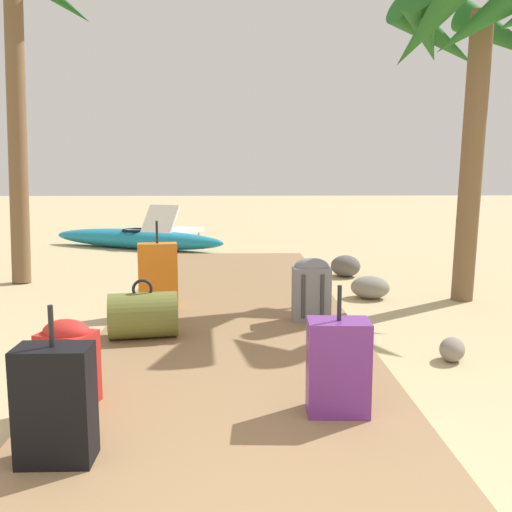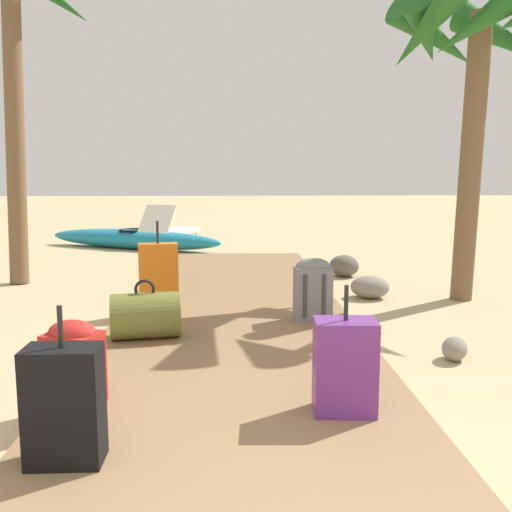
# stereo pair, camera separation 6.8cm
# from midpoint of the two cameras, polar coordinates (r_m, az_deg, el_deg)

# --- Properties ---
(ground_plane) EXTENTS (60.00, 60.00, 0.00)m
(ground_plane) POSITION_cam_midpoint_polar(r_m,az_deg,el_deg) (4.79, -2.15, -8.58)
(ground_plane) COLOR tan
(boardwalk) EXTENTS (2.17, 7.77, 0.08)m
(boardwalk) POSITION_cam_midpoint_polar(r_m,az_deg,el_deg) (5.53, -2.09, -5.84)
(boardwalk) COLOR olive
(boardwalk) RESTS_ON ground
(backpack_grey) EXTENTS (0.34, 0.22, 0.57)m
(backpack_grey) POSITION_cam_midpoint_polar(r_m,az_deg,el_deg) (5.11, 5.96, -3.19)
(backpack_grey) COLOR slate
(backpack_grey) RESTS_ON boardwalk
(suitcase_purple) EXTENTS (0.35, 0.24, 0.72)m
(suitcase_purple) POSITION_cam_midpoint_polar(r_m,az_deg,el_deg) (3.21, 8.84, -10.91)
(suitcase_purple) COLOR #6B2D84
(suitcase_purple) RESTS_ON boardwalk
(duffel_bag_olive) EXTENTS (0.59, 0.45, 0.48)m
(duffel_bag_olive) POSITION_cam_midpoint_polar(r_m,az_deg,el_deg) (4.66, -10.85, -5.83)
(duffel_bag_olive) COLOR olive
(duffel_bag_olive) RESTS_ON boardwalk
(backpack_red) EXTENTS (0.35, 0.30, 0.50)m
(backpack_red) POSITION_cam_midpoint_polar(r_m,az_deg,el_deg) (3.44, -17.85, -9.92)
(backpack_red) COLOR red
(backpack_red) RESTS_ON boardwalk
(suitcase_orange) EXTENTS (0.40, 0.23, 0.85)m
(suitcase_orange) POSITION_cam_midpoint_polar(r_m,az_deg,el_deg) (5.68, -9.47, -1.88)
(suitcase_orange) COLOR orange
(suitcase_orange) RESTS_ON boardwalk
(suitcase_black) EXTENTS (0.34, 0.20, 0.74)m
(suitcase_black) POSITION_cam_midpoint_polar(r_m,az_deg,el_deg) (2.81, -18.81, -13.91)
(suitcase_black) COLOR black
(suitcase_black) RESTS_ON boardwalk
(palm_tree_far_right) EXTENTS (2.02, 1.97, 3.44)m
(palm_tree_far_right) POSITION_cam_midpoint_polar(r_m,az_deg,el_deg) (6.64, 22.08, 18.96)
(palm_tree_far_right) COLOR brown
(palm_tree_far_right) RESTS_ON ground
(lounge_chair) EXTENTS (1.09, 1.64, 0.81)m
(lounge_chair) POSITION_cam_midpoint_polar(r_m,az_deg,el_deg) (10.91, -8.28, 2.67)
(lounge_chair) COLOR white
(lounge_chair) RESTS_ON ground
(kayak) EXTENTS (3.53, 2.03, 0.37)m
(kayak) POSITION_cam_midpoint_polar(r_m,az_deg,el_deg) (10.73, -11.79, 1.70)
(kayak) COLOR teal
(kayak) RESTS_ON ground
(rock_right_mid) EXTENTS (0.28, 0.31, 0.18)m
(rock_right_mid) POSITION_cam_midpoint_polar(r_m,az_deg,el_deg) (4.55, 19.49, -8.82)
(rock_right_mid) COLOR gray
(rock_right_mid) RESTS_ON ground
(rock_right_near) EXTENTS (0.52, 0.48, 0.25)m
(rock_right_near) POSITION_cam_midpoint_polar(r_m,az_deg,el_deg) (6.50, 11.68, -3.10)
(rock_right_near) COLOR gray
(rock_right_near) RESTS_ON ground
(rock_right_far) EXTENTS (0.51, 0.53, 0.29)m
(rock_right_far) POSITION_cam_midpoint_polar(r_m,az_deg,el_deg) (7.78, 9.22, -0.99)
(rock_right_far) COLOR #5B5651
(rock_right_far) RESTS_ON ground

